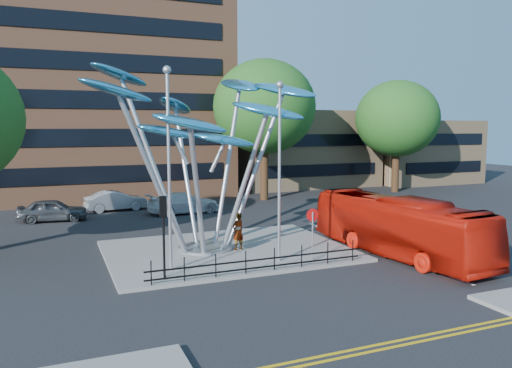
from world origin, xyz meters
name	(u,v)px	position (x,y,z in m)	size (l,w,h in m)	color
ground	(299,284)	(0.00, 0.00, 0.00)	(120.00, 120.00, 0.00)	black
traffic_island	(227,251)	(-1.00, 6.00, 0.07)	(12.00, 9.00, 0.15)	slate
double_yellow_near	(391,342)	(0.00, -6.00, 0.01)	(40.00, 0.12, 0.01)	gold
double_yellow_far	(398,346)	(0.00, -6.30, 0.01)	(40.00, 0.12, 0.01)	gold
brick_tower	(81,32)	(-6.00, 32.00, 15.00)	(25.00, 15.00, 30.00)	brown
low_building_near	(303,149)	(16.00, 30.00, 4.00)	(15.00, 8.00, 8.00)	tan
low_building_far	(419,152)	(30.00, 28.00, 3.50)	(12.00, 8.00, 7.00)	tan
tree_right	(264,107)	(8.00, 22.00, 8.04)	(8.80, 8.80, 12.11)	black
tree_far	(397,119)	(22.00, 22.00, 7.11)	(8.00, 8.00, 10.81)	black
leaf_sculpture	(202,117)	(-2.07, 6.68, 6.87)	(12.72, 9.54, 9.51)	#9EA0A5
street_lamp_left	(169,151)	(-4.50, 3.50, 5.36)	(0.36, 0.36, 8.80)	#9EA0A5
street_lamp_right	(279,155)	(0.50, 3.00, 5.09)	(0.36, 0.36, 8.30)	#9EA0A5
traffic_light_island	(163,219)	(-5.00, 2.50, 2.61)	(0.28, 0.18, 3.42)	black
no_entry_sign_island	(313,225)	(2.00, 2.52, 1.82)	(0.60, 0.10, 2.45)	#9EA0A5
pedestrian_railing_front	(260,263)	(-1.00, 1.70, 0.55)	(10.00, 0.06, 1.00)	black
red_bus	(398,226)	(6.60, 2.15, 1.48)	(2.48, 10.60, 2.95)	#B61508
pedestrian	(238,231)	(-0.53, 5.73, 1.10)	(0.69, 0.45, 1.90)	gray
parked_car_left	(53,210)	(-9.18, 18.41, 0.76)	(1.80, 4.47, 1.52)	#474B4F
parked_car_mid	(116,201)	(-4.68, 21.16, 0.76)	(1.61, 4.60, 1.52)	#B2B5BA
parked_car_right	(184,203)	(-0.18, 18.04, 0.77)	(2.17, 5.33, 1.55)	silver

